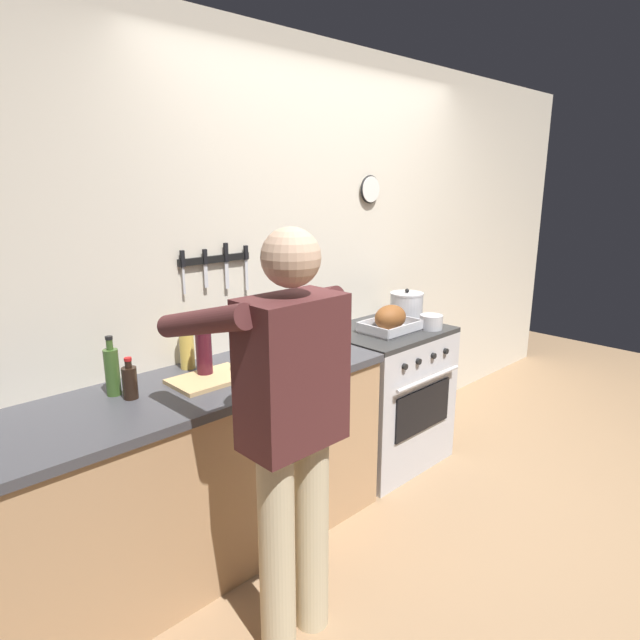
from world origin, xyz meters
TOP-DOWN VIEW (x-y plane):
  - ground_plane at (0.00, 0.00)m, footprint 8.00×8.00m
  - wall_back at (0.00, 1.35)m, footprint 6.00×0.13m
  - counter_block at (-1.20, 0.99)m, footprint 2.03×0.65m
  - stove at (0.22, 0.99)m, footprint 0.76×0.67m
  - person_cook at (-1.16, 0.32)m, footprint 0.51×0.63m
  - roasting_pan at (0.20, 0.93)m, footprint 0.35×0.26m
  - stock_pot at (0.50, 1.04)m, footprint 0.22×0.22m
  - saucepan at (0.43, 0.79)m, footprint 0.14×0.14m
  - cutting_board at (-1.08, 0.98)m, footprint 0.36×0.24m
  - bottle_wine_red at (-1.07, 1.04)m, footprint 0.08×0.08m
  - bottle_olive_oil at (-1.48, 1.12)m, footprint 0.06×0.06m
  - bottle_cooking_oil at (-1.06, 1.21)m, footprint 0.07×0.07m
  - bottle_vinegar at (-0.52, 1.02)m, footprint 0.06×0.06m
  - bottle_soy_sauce at (-1.44, 1.03)m, footprint 0.06×0.06m

SIDE VIEW (x-z plane):
  - ground_plane at x=0.00m, z-range 0.00..0.00m
  - stove at x=0.22m, z-range 0.00..0.90m
  - counter_block at x=-1.20m, z-range 0.00..0.90m
  - cutting_board at x=-1.08m, z-range 0.90..0.92m
  - saucepan at x=0.43m, z-range 0.90..0.99m
  - person_cook at x=-1.16m, z-range 0.12..1.78m
  - roasting_pan at x=0.20m, z-range 0.89..1.06m
  - bottle_soy_sauce at x=-1.44m, z-range 0.88..1.07m
  - stock_pot at x=0.50m, z-range 0.89..1.10m
  - bottle_vinegar at x=-0.52m, z-range 0.88..1.12m
  - bottle_olive_oil at x=-1.48m, z-range 0.88..1.14m
  - bottle_cooking_oil at x=-1.06m, z-range 0.88..1.15m
  - bottle_wine_red at x=-1.07m, z-range 0.87..1.20m
  - wall_back at x=0.00m, z-range 0.00..2.60m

